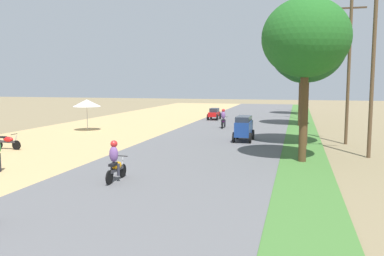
# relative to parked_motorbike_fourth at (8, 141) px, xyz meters

# --- Properties ---
(parked_motorbike_fourth) EXTENTS (1.80, 0.54, 0.94)m
(parked_motorbike_fourth) POSITION_rel_parked_motorbike_fourth_xyz_m (0.00, 0.00, 0.00)
(parked_motorbike_fourth) COLOR black
(parked_motorbike_fourth) RESTS_ON dirt_shoulder
(vendor_umbrella) EXTENTS (2.20, 2.20, 2.52)m
(vendor_umbrella) POSITION_rel_parked_motorbike_fourth_xyz_m (-0.07, 9.47, 1.75)
(vendor_umbrella) COLOR #99999E
(vendor_umbrella) RESTS_ON dirt_shoulder
(median_tree_nearest) EXTENTS (4.25, 4.25, 8.00)m
(median_tree_nearest) POSITION_rel_parked_motorbike_fourth_xyz_m (16.71, 0.69, 5.55)
(median_tree_nearest) COLOR #4C351E
(median_tree_nearest) RESTS_ON median_strip
(median_tree_second) EXTENTS (4.74, 4.74, 8.52)m
(median_tree_second) POSITION_rel_parked_motorbike_fourth_xyz_m (16.88, 6.13, 5.69)
(median_tree_second) COLOR #4C351E
(median_tree_second) RESTS_ON median_strip
(median_tree_third) EXTENTS (4.69, 4.69, 9.01)m
(median_tree_third) POSITION_rel_parked_motorbike_fourth_xyz_m (16.69, 17.82, 5.91)
(median_tree_third) COLOR #4C351E
(median_tree_third) RESTS_ON median_strip
(median_tree_fourth) EXTENTS (3.87, 3.87, 9.80)m
(median_tree_fourth) POSITION_rel_parked_motorbike_fourth_xyz_m (16.69, 29.99, 6.88)
(median_tree_fourth) COLOR #4C351E
(median_tree_fourth) RESTS_ON median_strip
(streetlamp_near) EXTENTS (3.16, 0.20, 7.35)m
(streetlamp_near) POSITION_rel_parked_motorbike_fourth_xyz_m (16.91, 24.22, 3.77)
(streetlamp_near) COLOR gray
(streetlamp_near) RESTS_ON median_strip
(streetlamp_mid) EXTENTS (3.16, 0.20, 7.39)m
(streetlamp_mid) POSITION_rel_parked_motorbike_fourth_xyz_m (16.91, 34.85, 3.79)
(streetlamp_mid) COLOR gray
(streetlamp_mid) RESTS_ON median_strip
(utility_pole_near) EXTENTS (1.80, 0.20, 9.44)m
(utility_pole_near) POSITION_rel_parked_motorbike_fourth_xyz_m (20.14, 2.92, 4.36)
(utility_pole_near) COLOR brown
(utility_pole_near) RESTS_ON ground
(utility_pole_far) EXTENTS (1.80, 0.20, 9.10)m
(utility_pole_far) POSITION_rel_parked_motorbike_fourth_xyz_m (19.49, 7.58, 4.19)
(utility_pole_far) COLOR brown
(utility_pole_far) RESTS_ON ground
(car_van_blue) EXTENTS (1.19, 2.41, 1.67)m
(car_van_blue) POSITION_rel_parked_motorbike_fourth_xyz_m (12.99, 6.76, 0.47)
(car_van_blue) COLOR navy
(car_van_blue) RESTS_ON road_strip
(car_sedan_red) EXTENTS (1.10, 2.26, 1.19)m
(car_sedan_red) POSITION_rel_parked_motorbike_fourth_xyz_m (8.00, 21.37, 0.19)
(car_sedan_red) COLOR red
(car_sedan_red) RESTS_ON road_strip
(motorbike_ahead_third) EXTENTS (0.54, 1.80, 1.66)m
(motorbike_ahead_third) POSITION_rel_parked_motorbike_fourth_xyz_m (9.49, -5.48, 0.30)
(motorbike_ahead_third) COLOR black
(motorbike_ahead_third) RESTS_ON road_strip
(motorbike_ahead_fourth) EXTENTS (0.54, 1.80, 1.66)m
(motorbike_ahead_fourth) POSITION_rel_parked_motorbike_fourth_xyz_m (10.33, 13.95, 0.30)
(motorbike_ahead_fourth) COLOR black
(motorbike_ahead_fourth) RESTS_ON road_strip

